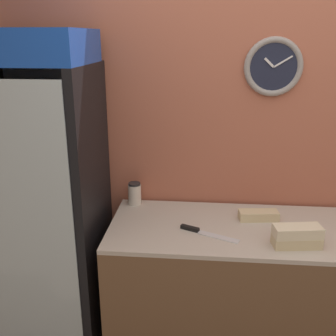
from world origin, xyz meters
The scene contains 8 objects.
wall_back centered at (0.00, 1.28, 1.35)m, with size 5.20×0.09×2.70m.
prep_counter centered at (0.00, 0.89, 0.45)m, with size 1.91×0.68×0.90m.
beverage_cooler centered at (-1.38, 0.96, 1.08)m, with size 0.68×0.63×2.00m.
sandwich_stack_bottom centered at (0.09, 0.70, 0.93)m, with size 0.26×0.13×0.06m.
sandwich_stack_middle centered at (0.09, 0.70, 0.99)m, with size 0.26×0.14×0.06m.
sandwich_flat_right centered at (-0.07, 1.00, 0.93)m, with size 0.24×0.12×0.05m.
chefs_knife centered at (-0.42, 0.80, 0.91)m, with size 0.34×0.17×0.02m.
condiment_jar centered at (-0.86, 1.16, 0.97)m, with size 0.09×0.09×0.15m.
Camera 1 is at (-0.42, -1.20, 1.96)m, focal length 42.00 mm.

